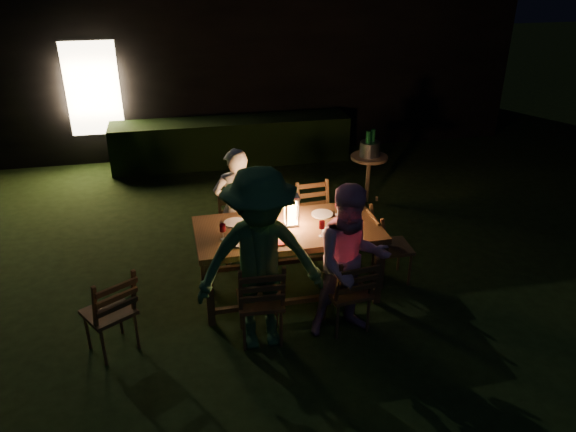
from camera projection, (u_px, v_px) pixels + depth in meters
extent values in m
plane|color=black|center=(306.00, 264.00, 7.03)|extent=(40.00, 40.00, 0.00)
cube|color=black|center=(240.00, 48.00, 11.77)|extent=(10.00, 4.00, 3.20)
cube|color=#FFE5B2|center=(93.00, 89.00, 9.63)|extent=(0.90, 0.06, 1.60)
cube|color=black|center=(232.00, 141.00, 10.06)|extent=(4.20, 0.70, 0.80)
cube|color=#53381B|center=(288.00, 230.00, 6.12)|extent=(2.03, 1.04, 0.07)
cube|color=#53381B|center=(210.00, 295.00, 5.77)|extent=(0.08, 0.08, 0.74)
cube|color=#53381B|center=(203.00, 255.00, 6.49)|extent=(0.08, 0.08, 0.74)
cube|color=#53381B|center=(378.00, 274.00, 6.13)|extent=(0.08, 0.08, 0.74)
cube|color=#53381B|center=(354.00, 238.00, 6.85)|extent=(0.08, 0.08, 0.74)
cube|color=#53381B|center=(260.00, 300.00, 5.53)|extent=(0.46, 0.44, 0.04)
cube|color=#53381B|center=(262.00, 287.00, 5.23)|extent=(0.45, 0.17, 0.52)
cube|color=#53381B|center=(347.00, 291.00, 5.72)|extent=(0.47, 0.45, 0.04)
cube|color=#53381B|center=(356.00, 278.00, 5.45)|extent=(0.43, 0.20, 0.49)
cube|color=#53381B|center=(239.00, 232.00, 6.84)|extent=(0.44, 0.42, 0.04)
cube|color=#53381B|center=(236.00, 205.00, 6.89)|extent=(0.43, 0.15, 0.51)
cube|color=#53381B|center=(318.00, 224.00, 7.04)|extent=(0.47, 0.45, 0.04)
cube|color=#53381B|center=(313.00, 198.00, 7.08)|extent=(0.44, 0.18, 0.51)
cube|color=#53381B|center=(393.00, 247.00, 6.53)|extent=(0.41, 0.43, 0.04)
cube|color=#53381B|center=(379.00, 228.00, 6.38)|extent=(0.15, 0.43, 0.50)
cube|color=#53381B|center=(109.00, 312.00, 5.38)|extent=(0.58, 0.57, 0.04)
cube|color=#53381B|center=(114.00, 296.00, 5.14)|extent=(0.44, 0.35, 0.50)
imported|color=white|center=(237.00, 207.00, 6.77)|extent=(0.55, 0.37, 1.50)
imported|color=#D793B7|center=(351.00, 262.00, 5.48)|extent=(0.80, 0.63, 1.62)
imported|color=#336636|center=(260.00, 262.00, 5.25)|extent=(1.23, 0.72, 1.88)
cube|color=white|center=(291.00, 224.00, 6.15)|extent=(0.15, 0.15, 0.03)
cube|color=white|center=(292.00, 197.00, 6.01)|extent=(0.16, 0.16, 0.03)
cylinder|color=#FF9E3F|center=(291.00, 214.00, 6.10)|extent=(0.09, 0.09, 0.18)
cylinder|color=white|center=(235.00, 223.00, 6.18)|extent=(0.25, 0.25, 0.01)
cylinder|color=white|center=(241.00, 242.00, 5.80)|extent=(0.25, 0.25, 0.01)
cylinder|color=white|center=(322.00, 214.00, 6.38)|extent=(0.25, 0.25, 0.01)
cylinder|color=white|center=(334.00, 232.00, 6.00)|extent=(0.25, 0.25, 0.01)
cylinder|color=#0F471E|center=(265.00, 218.00, 5.99)|extent=(0.07, 0.07, 0.28)
cube|color=red|center=(281.00, 242.00, 5.79)|extent=(0.18, 0.14, 0.01)
cube|color=red|center=(345.00, 234.00, 5.95)|extent=(0.18, 0.14, 0.01)
cube|color=black|center=(235.00, 246.00, 5.72)|extent=(0.14, 0.07, 0.01)
cylinder|color=#916948|center=(369.00, 157.00, 8.38)|extent=(0.56, 0.56, 0.04)
cylinder|color=#916948|center=(368.00, 180.00, 8.54)|extent=(0.06, 0.06, 0.73)
cylinder|color=#A5A8AD|center=(370.00, 149.00, 8.32)|extent=(0.30, 0.30, 0.22)
cylinder|color=#0F471E|center=(368.00, 147.00, 8.25)|extent=(0.07, 0.07, 0.32)
cylinder|color=#0F471E|center=(372.00, 145.00, 8.34)|extent=(0.07, 0.07, 0.32)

